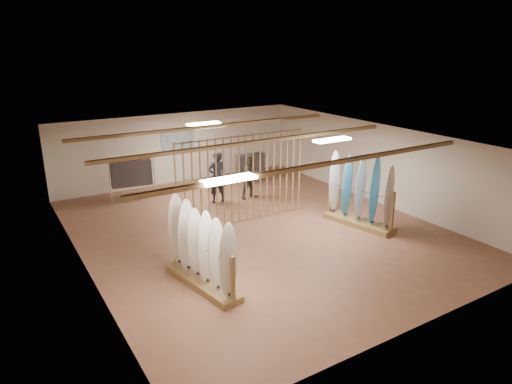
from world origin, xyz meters
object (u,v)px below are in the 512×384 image
rack_right (360,202)px  shopper_b (252,173)px  rack_left (202,259)px  clothing_rack_b (251,163)px  clothing_rack_a (131,173)px  shopper_a (217,174)px

rack_right → shopper_b: rack_right is taller
rack_left → clothing_rack_b: bearing=42.2°
rack_left → rack_right: (5.75, 0.85, 0.08)m
rack_right → clothing_rack_b: size_ratio=1.83×
clothing_rack_b → rack_left: bearing=-129.5°
rack_left → rack_right: 5.81m
rack_left → clothing_rack_a: 6.79m
rack_left → clothing_rack_b: (5.14, 6.35, 0.18)m
rack_left → shopper_b: (4.28, 4.83, 0.28)m
rack_right → clothing_rack_b: 5.54m
shopper_a → rack_right: bearing=130.5°
rack_left → shopper_a: bearing=50.6°
rack_left → shopper_b: rack_left is taller
rack_right → clothing_rack_a: 7.95m
shopper_b → clothing_rack_b: bearing=58.2°
clothing_rack_b → shopper_a: (-2.14, -1.27, 0.20)m
rack_right → clothing_rack_a: bearing=119.4°
rack_right → rack_left: bearing=175.9°
rack_left → clothing_rack_a: size_ratio=1.56×
rack_right → clothing_rack_b: bearing=83.9°
rack_right → clothing_rack_a: rack_right is taller
clothing_rack_b → clothing_rack_a: bearing=174.4°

